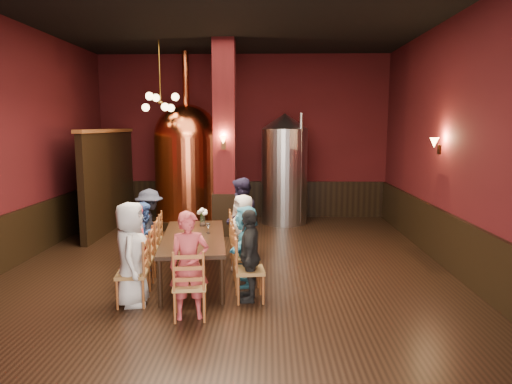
{
  "coord_description": "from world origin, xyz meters",
  "views": [
    {
      "loc": [
        0.72,
        -7.81,
        2.56
      ],
      "look_at": [
        0.5,
        0.2,
        1.39
      ],
      "focal_mm": 32.0,
      "sensor_mm": 36.0,
      "label": 1
    }
  ],
  "objects_px": {
    "person_0": "(131,254)",
    "person_1": "(139,246)",
    "copper_kettle": "(187,163)",
    "steel_vessel": "(284,169)",
    "dining_table": "(194,239)",
    "rose_vase": "(202,214)",
    "person_2": "(145,239)"
  },
  "relations": [
    {
      "from": "person_0",
      "to": "copper_kettle",
      "type": "distance_m",
      "value": 5.45
    },
    {
      "from": "dining_table",
      "to": "person_2",
      "type": "distance_m",
      "value": 0.91
    },
    {
      "from": "dining_table",
      "to": "steel_vessel",
      "type": "xyz_separation_m",
      "value": [
        1.66,
        4.55,
        0.75
      ]
    },
    {
      "from": "person_1",
      "to": "dining_table",
      "type": "bearing_deg",
      "value": -90.23
    },
    {
      "from": "dining_table",
      "to": "steel_vessel",
      "type": "relative_size",
      "value": 0.87
    },
    {
      "from": "person_1",
      "to": "copper_kettle",
      "type": "distance_m",
      "value": 4.81
    },
    {
      "from": "copper_kettle",
      "to": "rose_vase",
      "type": "height_order",
      "value": "copper_kettle"
    },
    {
      "from": "rose_vase",
      "to": "person_0",
      "type": "bearing_deg",
      "value": -112.2
    },
    {
      "from": "person_0",
      "to": "rose_vase",
      "type": "distance_m",
      "value": 2.02
    },
    {
      "from": "person_1",
      "to": "person_0",
      "type": "bearing_deg",
      "value": 158.56
    },
    {
      "from": "steel_vessel",
      "to": "rose_vase",
      "type": "relative_size",
      "value": 8.67
    },
    {
      "from": "person_1",
      "to": "steel_vessel",
      "type": "distance_m",
      "value": 5.6
    },
    {
      "from": "copper_kettle",
      "to": "person_2",
      "type": "bearing_deg",
      "value": -90.57
    },
    {
      "from": "dining_table",
      "to": "person_1",
      "type": "height_order",
      "value": "person_1"
    },
    {
      "from": "person_2",
      "to": "person_1",
      "type": "bearing_deg",
      "value": -164.43
    },
    {
      "from": "person_0",
      "to": "steel_vessel",
      "type": "relative_size",
      "value": 0.52
    },
    {
      "from": "person_2",
      "to": "rose_vase",
      "type": "xyz_separation_m",
      "value": [
        0.92,
        0.54,
        0.33
      ]
    },
    {
      "from": "person_0",
      "to": "copper_kettle",
      "type": "relative_size",
      "value": 0.34
    },
    {
      "from": "person_2",
      "to": "steel_vessel",
      "type": "bearing_deg",
      "value": -22.02
    },
    {
      "from": "person_0",
      "to": "steel_vessel",
      "type": "bearing_deg",
      "value": -33.04
    },
    {
      "from": "person_2",
      "to": "copper_kettle",
      "type": "relative_size",
      "value": 0.29
    },
    {
      "from": "person_0",
      "to": "person_1",
      "type": "height_order",
      "value": "person_0"
    },
    {
      "from": "dining_table",
      "to": "rose_vase",
      "type": "xyz_separation_m",
      "value": [
        0.04,
        0.76,
        0.28
      ]
    },
    {
      "from": "dining_table",
      "to": "rose_vase",
      "type": "distance_m",
      "value": 0.81
    },
    {
      "from": "rose_vase",
      "to": "person_2",
      "type": "bearing_deg",
      "value": -149.73
    },
    {
      "from": "dining_table",
      "to": "person_1",
      "type": "relative_size",
      "value": 1.83
    },
    {
      "from": "person_2",
      "to": "copper_kettle",
      "type": "distance_m",
      "value": 4.17
    },
    {
      "from": "person_2",
      "to": "copper_kettle",
      "type": "height_order",
      "value": "copper_kettle"
    },
    {
      "from": "person_0",
      "to": "person_2",
      "type": "xyz_separation_m",
      "value": [
        -0.17,
        1.32,
        -0.11
      ]
    },
    {
      "from": "person_2",
      "to": "copper_kettle",
      "type": "xyz_separation_m",
      "value": [
        0.04,
        4.06,
        0.96
      ]
    },
    {
      "from": "copper_kettle",
      "to": "steel_vessel",
      "type": "bearing_deg",
      "value": 6.01
    },
    {
      "from": "person_1",
      "to": "person_2",
      "type": "xyz_separation_m",
      "value": [
        -0.08,
        0.65,
        -0.05
      ]
    }
  ]
}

